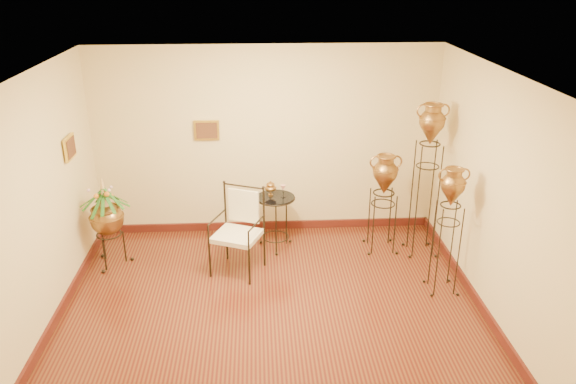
{
  "coord_description": "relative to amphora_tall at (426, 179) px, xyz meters",
  "views": [
    {
      "loc": [
        -0.13,
        -5.34,
        3.87
      ],
      "look_at": [
        0.25,
        1.3,
        1.1
      ],
      "focal_mm": 35.0,
      "sensor_mm": 36.0,
      "label": 1
    }
  ],
  "objects": [
    {
      "name": "amphora_mid",
      "position": [
        -0.0,
        -1.0,
        -0.28
      ],
      "size": [
        0.47,
        0.47,
        1.65
      ],
      "rotation": [
        0.0,
        0.0,
        0.32
      ],
      "color": "black",
      "rests_on": "ground"
    },
    {
      "name": "amphora_short",
      "position": [
        -0.54,
        0.13,
        -0.39
      ],
      "size": [
        0.53,
        0.53,
        1.44
      ],
      "rotation": [
        0.0,
        0.0,
        0.25
      ],
      "color": "black",
      "rests_on": "ground"
    },
    {
      "name": "side_table",
      "position": [
        -2.05,
        0.25,
        -0.7
      ],
      "size": [
        0.71,
        0.71,
        1.0
      ],
      "rotation": [
        0.0,
        0.0,
        -0.4
      ],
      "color": "black",
      "rests_on": "ground"
    },
    {
      "name": "room_shell",
      "position": [
        -2.16,
        -1.63,
        0.62
      ],
      "size": [
        5.02,
        5.02,
        2.81
      ],
      "color": "#D3C788",
      "rests_on": "ground"
    },
    {
      "name": "amphora_tall",
      "position": [
        0.0,
        0.0,
        0.0
      ],
      "size": [
        0.54,
        0.54,
        2.17
      ],
      "rotation": [
        0.0,
        0.0,
        0.32
      ],
      "color": "black",
      "rests_on": "ground"
    },
    {
      "name": "ground",
      "position": [
        -2.15,
        -1.63,
        -1.11
      ],
      "size": [
        5.0,
        5.0,
        0.0
      ],
      "primitive_type": "plane",
      "color": "#5A2F15",
      "rests_on": "ground"
    },
    {
      "name": "planter_urn",
      "position": [
        -4.3,
        -0.1,
        -0.38
      ],
      "size": [
        0.82,
        0.82,
        1.3
      ],
      "rotation": [
        0.0,
        0.0,
        -0.21
      ],
      "color": "black",
      "rests_on": "ground"
    },
    {
      "name": "armchair",
      "position": [
        -2.57,
        -0.41,
        -0.53
      ],
      "size": [
        0.83,
        0.8,
        1.15
      ],
      "rotation": [
        0.0,
        0.0,
        -0.4
      ],
      "color": "black",
      "rests_on": "ground"
    }
  ]
}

